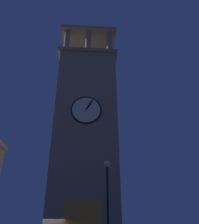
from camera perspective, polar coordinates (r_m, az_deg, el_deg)
clocktower at (r=26.30m, az=-3.53°, el=-6.30°), size 7.21×7.13×28.25m
street_lamp at (r=15.25m, az=2.00°, el=-18.42°), size 0.44×0.44×5.72m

